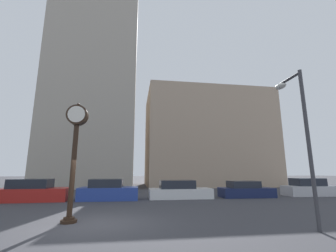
# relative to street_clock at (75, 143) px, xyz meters

# --- Properties ---
(ground_plane) EXTENTS (200.00, 200.00, 0.00)m
(ground_plane) POSITION_rel_street_clock_xyz_m (1.16, -0.40, -3.23)
(ground_plane) COLOR #38383D
(building_tall_tower) EXTENTS (11.88, 12.00, 36.69)m
(building_tall_tower) POSITION_rel_street_clock_xyz_m (-3.55, 23.60, 15.11)
(building_tall_tower) COLOR #ADA393
(building_tall_tower) RESTS_ON ground_plane
(building_storefront_row) EXTENTS (18.24, 12.00, 13.88)m
(building_storefront_row) POSITION_rel_street_clock_xyz_m (13.48, 23.60, 3.71)
(building_storefront_row) COLOR tan
(building_storefront_row) RESTS_ON ground_plane
(street_clock) EXTENTS (0.88, 0.64, 5.02)m
(street_clock) POSITION_rel_street_clock_xyz_m (0.00, 0.00, 0.00)
(street_clock) COLOR black
(street_clock) RESTS_ON ground_plane
(car_red) EXTENTS (4.74, 1.98, 1.51)m
(car_red) POSITION_rel_street_clock_xyz_m (-4.43, 7.46, -2.60)
(car_red) COLOR red
(car_red) RESTS_ON ground_plane
(car_blue) EXTENTS (4.25, 1.93, 1.49)m
(car_blue) POSITION_rel_street_clock_xyz_m (0.73, 7.39, -2.60)
(car_blue) COLOR #28429E
(car_blue) RESTS_ON ground_plane
(car_white) EXTENTS (4.81, 1.86, 1.37)m
(car_white) POSITION_rel_street_clock_xyz_m (6.06, 7.58, -2.66)
(car_white) COLOR silver
(car_white) RESTS_ON ground_plane
(car_navy) EXTENTS (4.25, 1.95, 1.28)m
(car_navy) POSITION_rel_street_clock_xyz_m (11.53, 7.64, -2.70)
(car_navy) COLOR #19234C
(car_navy) RESTS_ON ground_plane
(car_silver) EXTENTS (4.52, 2.06, 1.46)m
(car_silver) POSITION_rel_street_clock_xyz_m (17.53, 7.85, -2.62)
(car_silver) COLOR #BCBCC1
(car_silver) RESTS_ON ground_plane
(street_lamp_right) EXTENTS (0.36, 1.57, 5.93)m
(street_lamp_right) POSITION_rel_street_clock_xyz_m (8.87, -2.34, 0.75)
(street_lamp_right) COLOR #38383D
(street_lamp_right) RESTS_ON ground_plane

